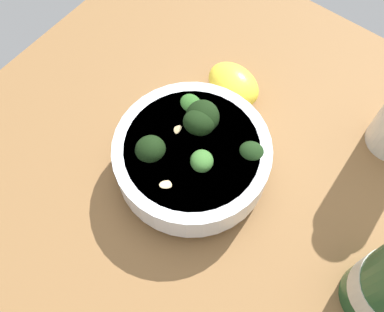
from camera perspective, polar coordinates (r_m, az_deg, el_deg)
ground_plane at (r=56.95cm, az=2.23°, el=-2.00°), size 64.43×64.43×4.47cm
bowl_of_broccoli at (r=51.00cm, az=0.07°, el=0.22°), size 18.16×18.16×8.93cm
lemon_wedge at (r=58.65cm, az=5.42°, el=9.26°), size 6.36×8.22×4.63cm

